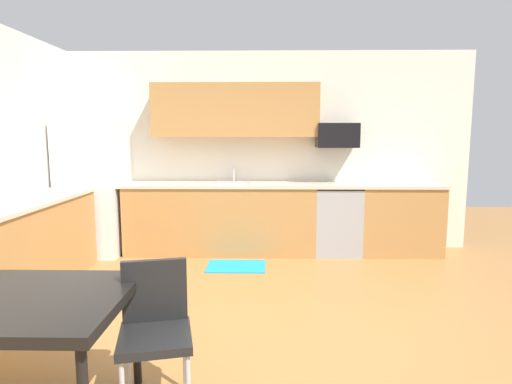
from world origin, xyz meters
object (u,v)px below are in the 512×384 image
object	(u,v)px
refrigerator	(93,188)
oven_range	(336,219)
microwave	(337,135)
chair_near_table	(155,323)

from	to	relation	value
refrigerator	oven_range	distance (m)	3.26
microwave	chair_near_table	xyz separation A→B (m)	(-1.59, -3.39, -1.06)
refrigerator	microwave	xyz separation A→B (m)	(3.23, 0.18, 0.69)
refrigerator	microwave	size ratio (longest dim) A/B	3.27
oven_range	chair_near_table	xyz separation A→B (m)	(-1.59, -3.29, 0.05)
chair_near_table	oven_range	bearing A→B (deg)	64.16
refrigerator	oven_range	bearing A→B (deg)	1.42
oven_range	microwave	size ratio (longest dim) A/B	1.69
refrigerator	chair_near_table	distance (m)	3.62
microwave	chair_near_table	distance (m)	3.90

